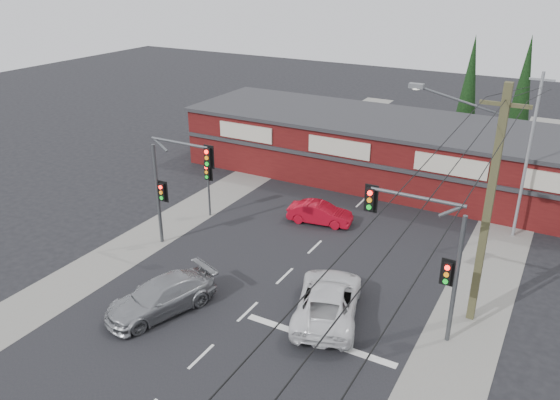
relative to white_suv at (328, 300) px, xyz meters
The scene contains 18 objects.
ground 3.22m from the white_suv, behind, with size 120.00×120.00×0.00m, color black.
road_strip 5.75m from the white_suv, 123.12° to the left, with size 14.00×70.00×0.01m, color black.
verge_left 12.58m from the white_suv, 157.64° to the left, with size 3.00×70.00×0.02m, color gray.
verge_right 7.24m from the white_suv, 41.59° to the left, with size 3.00×70.00×0.02m, color gray.
stop_line 1.92m from the white_suv, 77.45° to the right, with size 6.50×0.35×0.01m, color silver.
white_suv is the anchor object (origin of this frame).
silver_suv 7.16m from the white_suv, 153.57° to the right, with size 2.02×4.96×1.44m, color #97999C.
red_sedan 9.07m from the white_suv, 117.35° to the left, with size 1.29×3.70×1.22m, color #B70B1D.
lane_dashes 3.21m from the white_suv, behind, with size 0.12×38.45×0.01m.
shop_building 17.31m from the white_suv, 103.78° to the left, with size 27.30×8.40×4.22m.
conifer_near 24.24m from the white_suv, 89.08° to the left, with size 1.80×1.80×9.25m.
conifer_far 26.49m from the white_suv, 81.43° to the left, with size 1.80×1.80×9.25m.
traffic_mast_left 10.21m from the white_suv, 169.43° to the left, with size 3.77×0.27×5.97m.
traffic_mast_right 4.98m from the white_suv, 11.78° to the left, with size 3.96×0.27×5.97m.
pedestal_signal 11.94m from the white_suv, 150.73° to the left, with size 0.55×0.27×3.38m.
utility_pole 7.53m from the white_suv, 27.78° to the left, with size 4.38×0.59×10.00m.
steel_pole 13.74m from the white_suv, 63.45° to the left, with size 1.20×0.16×9.00m.
power_lines 10.22m from the white_suv, 26.67° to the right, with size 2.01×29.00×1.22m.
Camera 1 is at (10.78, -17.79, 13.85)m, focal length 35.00 mm.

